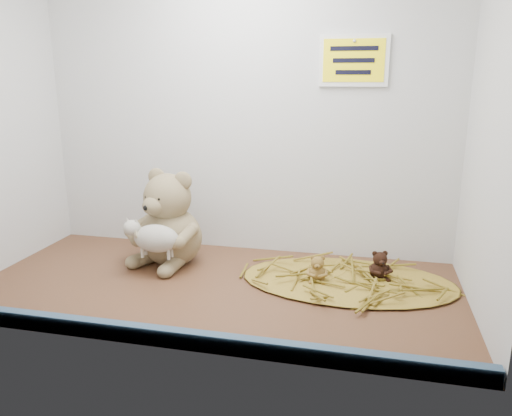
% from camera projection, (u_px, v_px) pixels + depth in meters
% --- Properties ---
extents(alcove_shell, '(1.20, 0.60, 0.90)m').
position_uv_depth(alcove_shell, '(223.00, 102.00, 1.22)').
color(alcove_shell, '#3E2415').
rests_on(alcove_shell, ground).
extents(front_rail, '(1.19, 0.02, 0.04)m').
position_uv_depth(front_rail, '(171.00, 337.00, 0.97)').
color(front_rail, '#38506B').
rests_on(front_rail, shelf_floor).
extents(straw_bed, '(0.55, 0.32, 0.01)m').
position_uv_depth(straw_bed, '(348.00, 280.00, 1.27)').
color(straw_bed, olive).
rests_on(straw_bed, shelf_floor).
extents(main_teddy, '(0.28, 0.28, 0.26)m').
position_uv_depth(main_teddy, '(170.00, 217.00, 1.38)').
color(main_teddy, '#937F5B').
rests_on(main_teddy, shelf_floor).
extents(toy_lamb, '(0.16, 0.10, 0.10)m').
position_uv_depth(toy_lamb, '(156.00, 238.00, 1.30)').
color(toy_lamb, beige).
rests_on(toy_lamb, main_teddy).
extents(mini_teddy_tan, '(0.06, 0.06, 0.07)m').
position_uv_depth(mini_teddy_tan, '(317.00, 267.00, 1.26)').
color(mini_teddy_tan, olive).
rests_on(mini_teddy_tan, straw_bed).
extents(mini_teddy_brown, '(0.08, 0.08, 0.07)m').
position_uv_depth(mini_teddy_brown, '(380.00, 264.00, 1.27)').
color(mini_teddy_brown, black).
rests_on(mini_teddy_brown, straw_bed).
extents(wall_sign, '(0.16, 0.01, 0.11)m').
position_uv_depth(wall_sign, '(354.00, 60.00, 1.32)').
color(wall_sign, '#FFE80D').
rests_on(wall_sign, back_wall).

